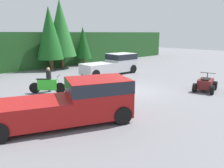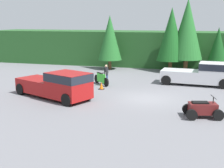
{
  "view_description": "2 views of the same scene",
  "coord_description": "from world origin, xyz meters",
  "px_view_note": "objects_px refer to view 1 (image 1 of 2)",
  "views": [
    {
      "loc": [
        -10.9,
        -9.23,
        3.82
      ],
      "look_at": [
        -2.41,
        -0.42,
        0.95
      ],
      "focal_mm": 35.0,
      "sensor_mm": 36.0,
      "label": 1
    },
    {
      "loc": [
        3.23,
        -20.39,
        5.24
      ],
      "look_at": [
        -2.41,
        -0.42,
        0.95
      ],
      "focal_mm": 50.0,
      "sensor_mm": 36.0,
      "label": 2
    }
  ],
  "objects_px": {
    "pickup_truck_red": "(76,101)",
    "quad_atv": "(205,84)",
    "pickup_truck_second": "(114,63)",
    "rider_person": "(49,79)",
    "traffic_cone": "(68,93)",
    "dirt_bike": "(47,86)"
  },
  "relations": [
    {
      "from": "pickup_truck_second",
      "to": "traffic_cone",
      "type": "relative_size",
      "value": 10.26
    },
    {
      "from": "pickup_truck_second",
      "to": "rider_person",
      "type": "distance_m",
      "value": 7.85
    },
    {
      "from": "dirt_bike",
      "to": "rider_person",
      "type": "height_order",
      "value": "rider_person"
    },
    {
      "from": "quad_atv",
      "to": "rider_person",
      "type": "bearing_deg",
      "value": 122.94
    },
    {
      "from": "pickup_truck_red",
      "to": "traffic_cone",
      "type": "bearing_deg",
      "value": 85.14
    },
    {
      "from": "quad_atv",
      "to": "traffic_cone",
      "type": "height_order",
      "value": "quad_atv"
    },
    {
      "from": "pickup_truck_second",
      "to": "traffic_cone",
      "type": "xyz_separation_m",
      "value": [
        -7.45,
        -3.67,
        -0.73
      ]
    },
    {
      "from": "quad_atv",
      "to": "pickup_truck_second",
      "type": "bearing_deg",
      "value": 75.92
    },
    {
      "from": "pickup_truck_second",
      "to": "dirt_bike",
      "type": "bearing_deg",
      "value": -161.61
    },
    {
      "from": "pickup_truck_red",
      "to": "pickup_truck_second",
      "type": "height_order",
      "value": "same"
    },
    {
      "from": "traffic_cone",
      "to": "pickup_truck_second",
      "type": "bearing_deg",
      "value": 26.2
    },
    {
      "from": "pickup_truck_red",
      "to": "quad_atv",
      "type": "xyz_separation_m",
      "value": [
        9.35,
        -1.63,
        -0.53
      ]
    },
    {
      "from": "dirt_bike",
      "to": "quad_atv",
      "type": "xyz_separation_m",
      "value": [
        7.97,
        -6.82,
        -0.03
      ]
    },
    {
      "from": "dirt_bike",
      "to": "pickup_truck_second",
      "type": "bearing_deg",
      "value": 58.66
    },
    {
      "from": "quad_atv",
      "to": "dirt_bike",
      "type": "bearing_deg",
      "value": 125.4
    },
    {
      "from": "pickup_truck_second",
      "to": "dirt_bike",
      "type": "relative_size",
      "value": 3.23
    },
    {
      "from": "pickup_truck_red",
      "to": "traffic_cone",
      "type": "height_order",
      "value": "pickup_truck_red"
    },
    {
      "from": "pickup_truck_red",
      "to": "quad_atv",
      "type": "height_order",
      "value": "pickup_truck_red"
    },
    {
      "from": "dirt_bike",
      "to": "rider_person",
      "type": "relative_size",
      "value": 1.08
    },
    {
      "from": "traffic_cone",
      "to": "pickup_truck_red",
      "type": "bearing_deg",
      "value": -118.23
    },
    {
      "from": "quad_atv",
      "to": "rider_person",
      "type": "height_order",
      "value": "rider_person"
    },
    {
      "from": "pickup_truck_second",
      "to": "dirt_bike",
      "type": "distance_m",
      "value": 8.24
    }
  ]
}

